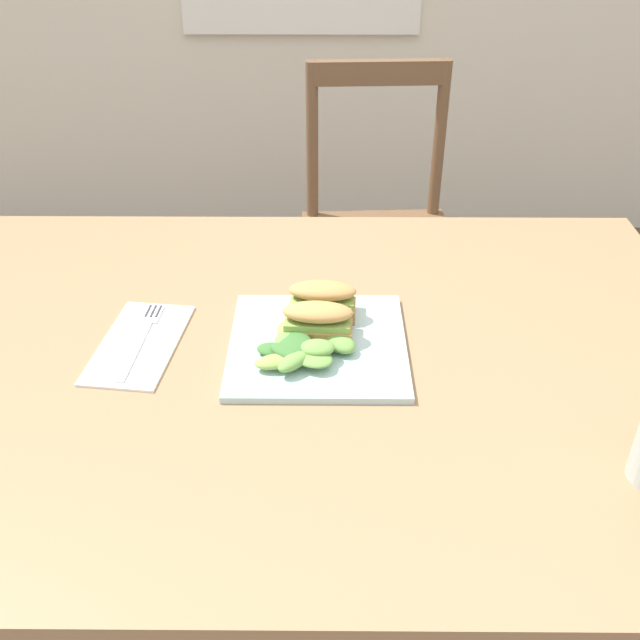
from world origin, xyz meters
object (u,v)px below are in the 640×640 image
dining_table (301,421)px  sandwich_half_front (319,321)px  plate_lunch (320,345)px  fork_on_napkin (143,335)px  sandwich_half_back (323,299)px  chair_wooden_far (378,236)px

dining_table → sandwich_half_front: (0.03, 0.02, 0.17)m
plate_lunch → fork_on_napkin: plate_lunch is taller
plate_lunch → sandwich_half_back: bearing=87.0°
plate_lunch → fork_on_napkin: (-0.25, 0.02, 0.00)m
sandwich_half_front → fork_on_napkin: bearing=177.2°
sandwich_half_front → fork_on_napkin: sandwich_half_front is taller
dining_table → sandwich_half_back: (0.03, 0.08, 0.17)m
dining_table → sandwich_half_back: size_ratio=11.99×
fork_on_napkin → sandwich_half_front: bearing=-2.8°
sandwich_half_back → plate_lunch: bearing=-93.0°
dining_table → chair_wooden_far: chair_wooden_far is taller
sandwich_half_front → chair_wooden_far: bearing=80.6°
dining_table → fork_on_napkin: fork_on_napkin is taller
sandwich_half_back → dining_table: bearing=-112.9°
dining_table → chair_wooden_far: (0.18, 0.92, -0.16)m
dining_table → sandwich_half_back: 0.19m
chair_wooden_far → sandwich_half_front: 0.97m
sandwich_half_front → dining_table: bearing=-145.7°
sandwich_half_front → sandwich_half_back: (0.00, 0.06, 0.00)m
sandwich_half_front → sandwich_half_back: same height
dining_table → chair_wooden_far: 0.95m
plate_lunch → sandwich_half_back: 0.07m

